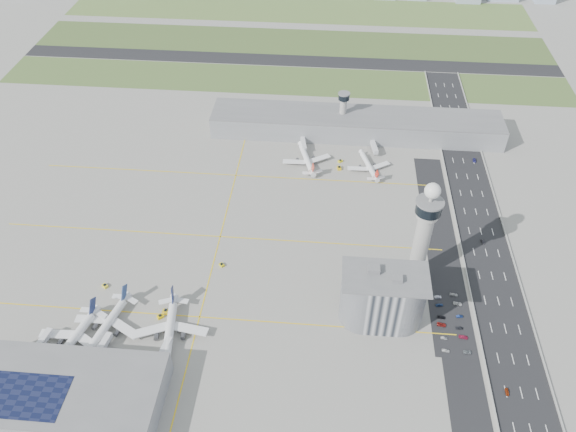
# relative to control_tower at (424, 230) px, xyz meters

# --- Properties ---
(ground) EXTENTS (1000.00, 1000.00, 0.00)m
(ground) POSITION_rel_control_tower_xyz_m (-72.00, -8.00, -35.04)
(ground) COLOR #99968E
(grass_strip_0) EXTENTS (480.00, 50.00, 0.08)m
(grass_strip_0) POSITION_rel_control_tower_xyz_m (-92.00, 217.00, -35.00)
(grass_strip_0) COLOR #4D632F
(grass_strip_0) RESTS_ON ground
(grass_strip_1) EXTENTS (480.00, 60.00, 0.08)m
(grass_strip_1) POSITION_rel_control_tower_xyz_m (-92.00, 292.00, -35.00)
(grass_strip_1) COLOR #435A2A
(grass_strip_1) RESTS_ON ground
(grass_strip_2) EXTENTS (480.00, 70.00, 0.08)m
(grass_strip_2) POSITION_rel_control_tower_xyz_m (-92.00, 372.00, -35.00)
(grass_strip_2) COLOR #526D33
(grass_strip_2) RESTS_ON ground
(runway) EXTENTS (480.00, 22.00, 0.10)m
(runway) POSITION_rel_control_tower_xyz_m (-92.00, 254.00, -34.98)
(runway) COLOR black
(runway) RESTS_ON ground
(highway) EXTENTS (28.00, 500.00, 0.10)m
(highway) POSITION_rel_control_tower_xyz_m (43.00, -8.00, -34.99)
(highway) COLOR black
(highway) RESTS_ON ground
(barrier_left) EXTENTS (0.60, 500.00, 1.20)m
(barrier_left) POSITION_rel_control_tower_xyz_m (29.00, -8.00, -34.44)
(barrier_left) COLOR #9E9E99
(barrier_left) RESTS_ON ground
(barrier_right) EXTENTS (0.60, 500.00, 1.20)m
(barrier_right) POSITION_rel_control_tower_xyz_m (57.00, -8.00, -34.44)
(barrier_right) COLOR #9E9E99
(barrier_right) RESTS_ON ground
(landside_road) EXTENTS (18.00, 260.00, 0.08)m
(landside_road) POSITION_rel_control_tower_xyz_m (18.00, -18.00, -35.00)
(landside_road) COLOR black
(landside_road) RESTS_ON ground
(parking_lot) EXTENTS (20.00, 44.00, 0.10)m
(parking_lot) POSITION_rel_control_tower_xyz_m (16.00, -30.00, -34.99)
(parking_lot) COLOR black
(parking_lot) RESTS_ON ground
(taxiway_line_h_0) EXTENTS (260.00, 0.60, 0.01)m
(taxiway_line_h_0) POSITION_rel_control_tower_xyz_m (-112.00, -38.00, -35.04)
(taxiway_line_h_0) COLOR yellow
(taxiway_line_h_0) RESTS_ON ground
(taxiway_line_h_1) EXTENTS (260.00, 0.60, 0.01)m
(taxiway_line_h_1) POSITION_rel_control_tower_xyz_m (-112.00, 22.00, -35.04)
(taxiway_line_h_1) COLOR yellow
(taxiway_line_h_1) RESTS_ON ground
(taxiway_line_h_2) EXTENTS (260.00, 0.60, 0.01)m
(taxiway_line_h_2) POSITION_rel_control_tower_xyz_m (-112.00, 82.00, -35.04)
(taxiway_line_h_2) COLOR yellow
(taxiway_line_h_2) RESTS_ON ground
(taxiway_line_v) EXTENTS (0.60, 260.00, 0.01)m
(taxiway_line_v) POSITION_rel_control_tower_xyz_m (-112.00, 22.00, -35.04)
(taxiway_line_v) COLOR yellow
(taxiway_line_v) RESTS_ON ground
(control_tower) EXTENTS (14.00, 14.00, 64.50)m
(control_tower) POSITION_rel_control_tower_xyz_m (0.00, 0.00, 0.00)
(control_tower) COLOR #ADAAA5
(control_tower) RESTS_ON ground
(secondary_tower) EXTENTS (8.60, 8.60, 31.90)m
(secondary_tower) POSITION_rel_control_tower_xyz_m (-42.00, 142.00, -16.24)
(secondary_tower) COLOR #ADAAA5
(secondary_tower) RESTS_ON ground
(admin_building) EXTENTS (42.00, 24.00, 33.50)m
(admin_building) POSITION_rel_control_tower_xyz_m (-20.01, -30.00, -19.74)
(admin_building) COLOR #B2B2B7
(admin_building) RESTS_ON ground
(terminal_pier) EXTENTS (210.00, 32.00, 15.80)m
(terminal_pier) POSITION_rel_control_tower_xyz_m (-32.00, 140.00, -27.14)
(terminal_pier) COLOR gray
(terminal_pier) RESTS_ON ground
(near_terminal) EXTENTS (84.00, 42.00, 13.00)m
(near_terminal) POSITION_rel_control_tower_xyz_m (-160.07, -90.02, -28.62)
(near_terminal) COLOR gray
(near_terminal) RESTS_ON ground
(airplane_near_a) EXTENTS (47.20, 51.99, 12.36)m
(airplane_near_a) POSITION_rel_control_tower_xyz_m (-169.88, -60.66, -28.86)
(airplane_near_a) COLOR white
(airplane_near_a) RESTS_ON ground
(airplane_near_b) EXTENTS (45.26, 50.00, 11.97)m
(airplane_near_b) POSITION_rel_control_tower_xyz_m (-156.34, -49.90, -29.06)
(airplane_near_b) COLOR white
(airplane_near_b) RESTS_ON ground
(airplane_near_c) EXTENTS (44.02, 49.86, 12.67)m
(airplane_near_c) POSITION_rel_control_tower_xyz_m (-123.96, -51.01, -28.71)
(airplane_near_c) COLOR white
(airplane_near_c) RESTS_ON ground
(airplane_far_a) EXTENTS (44.29, 48.26, 11.20)m
(airplane_far_a) POSITION_rel_control_tower_xyz_m (-65.69, 101.32, -29.44)
(airplane_far_a) COLOR white
(airplane_far_a) RESTS_ON ground
(airplane_far_b) EXTENTS (39.73, 43.22, 10.00)m
(airplane_far_b) POSITION_rel_control_tower_xyz_m (-23.10, 97.34, -30.04)
(airplane_far_b) COLOR white
(airplane_far_b) RESTS_ON ground
(jet_bridge_near_0) EXTENTS (5.39, 14.31, 5.70)m
(jet_bridge_near_0) POSITION_rel_control_tower_xyz_m (-185.00, -69.00, -32.19)
(jet_bridge_near_0) COLOR silver
(jet_bridge_near_0) RESTS_ON ground
(jet_bridge_near_1) EXTENTS (5.39, 14.31, 5.70)m
(jet_bridge_near_1) POSITION_rel_control_tower_xyz_m (-155.00, -69.00, -32.19)
(jet_bridge_near_1) COLOR silver
(jet_bridge_near_1) RESTS_ON ground
(jet_bridge_near_2) EXTENTS (5.39, 14.31, 5.70)m
(jet_bridge_near_2) POSITION_rel_control_tower_xyz_m (-125.00, -69.00, -32.19)
(jet_bridge_near_2) COLOR silver
(jet_bridge_near_2) RESTS_ON ground
(jet_bridge_far_0) EXTENTS (5.39, 14.31, 5.70)m
(jet_bridge_far_0) POSITION_rel_control_tower_xyz_m (-70.00, 124.00, -32.19)
(jet_bridge_far_0) COLOR silver
(jet_bridge_far_0) RESTS_ON ground
(jet_bridge_far_1) EXTENTS (5.39, 14.31, 5.70)m
(jet_bridge_far_1) POSITION_rel_control_tower_xyz_m (-20.00, 124.00, -32.19)
(jet_bridge_far_1) COLOR silver
(jet_bridge_far_1) RESTS_ON ground
(tug_0) EXTENTS (3.81, 3.60, 1.83)m
(tug_0) POSITION_rel_control_tower_xyz_m (-167.05, -22.19, -34.13)
(tug_0) COLOR yellow
(tug_0) RESTS_ON ground
(tug_1) EXTENTS (3.94, 3.79, 1.89)m
(tug_1) POSITION_rel_control_tower_xyz_m (-131.86, -40.02, -34.09)
(tug_1) COLOR yellow
(tug_1) RESTS_ON ground
(tug_2) EXTENTS (3.54, 2.64, 1.92)m
(tug_2) POSITION_rel_control_tower_xyz_m (-129.96, -36.37, -34.08)
(tug_2) COLOR gold
(tug_2) RESTS_ON ground
(tug_3) EXTENTS (3.47, 3.51, 1.70)m
(tug_3) POSITION_rel_control_tower_xyz_m (-106.90, -1.38, -34.19)
(tug_3) COLOR gold
(tug_3) RESTS_ON ground
(tug_4) EXTENTS (3.05, 3.98, 2.10)m
(tug_4) POSITION_rel_control_tower_xyz_m (-42.89, 94.99, -33.99)
(tug_4) COLOR yellow
(tug_4) RESTS_ON ground
(tug_5) EXTENTS (3.70, 3.52, 1.77)m
(tug_5) POSITION_rel_control_tower_xyz_m (-42.23, 103.24, -34.15)
(tug_5) COLOR yellow
(tug_5) RESTS_ON ground
(car_lot_0) EXTENTS (3.93, 2.05, 1.28)m
(car_lot_0) POSITION_rel_control_tower_xyz_m (11.34, -48.23, -34.40)
(car_lot_0) COLOR silver
(car_lot_0) RESTS_ON ground
(car_lot_1) EXTENTS (3.38, 1.49, 1.08)m
(car_lot_1) POSITION_rel_control_tower_xyz_m (11.48, -40.84, -34.50)
(car_lot_1) COLOR gray
(car_lot_1) RESTS_ON ground
(car_lot_2) EXTENTS (4.95, 2.86, 1.30)m
(car_lot_2) POSITION_rel_control_tower_xyz_m (11.15, -32.63, -34.39)
(car_lot_2) COLOR maroon
(car_lot_2) RESTS_ON ground
(car_lot_3) EXTENTS (4.16, 1.94, 1.18)m
(car_lot_3) POSITION_rel_control_tower_xyz_m (11.67, -27.87, -34.45)
(car_lot_3) COLOR black
(car_lot_3) RESTS_ON ground
(car_lot_4) EXTENTS (4.08, 2.20, 1.32)m
(car_lot_4) POSITION_rel_control_tower_xyz_m (11.53, -19.85, -34.38)
(car_lot_4) COLOR navy
(car_lot_4) RESTS_ON ground
(car_lot_5) EXTENTS (3.87, 1.83, 1.23)m
(car_lot_5) POSITION_rel_control_tower_xyz_m (11.38, -14.46, -34.43)
(car_lot_5) COLOR #B7B8C9
(car_lot_5) RESTS_ON ground
(car_lot_6) EXTENTS (4.09, 2.00, 1.12)m
(car_lot_6) POSITION_rel_control_tower_xyz_m (21.77, -48.22, -34.48)
(car_lot_6) COLOR slate
(car_lot_6) RESTS_ON ground
(car_lot_7) EXTENTS (4.70, 2.35, 1.31)m
(car_lot_7) POSITION_rel_control_tower_xyz_m (21.07, -39.44, -34.39)
(car_lot_7) COLOR #9F1C3F
(car_lot_7) RESTS_ON ground
(car_lot_8) EXTENTS (3.67, 1.59, 1.23)m
(car_lot_8) POSITION_rel_control_tower_xyz_m (19.85, -33.96, -34.42)
(car_lot_8) COLOR #24262C
(car_lot_8) RESTS_ON ground
(car_lot_9) EXTENTS (3.60, 1.64, 1.15)m
(car_lot_9) POSITION_rel_control_tower_xyz_m (21.07, -26.49, -34.47)
(car_lot_9) COLOR navy
(car_lot_9) RESTS_ON ground
(car_lot_10) EXTENTS (4.77, 2.71, 1.26)m
(car_lot_10) POSITION_rel_control_tower_xyz_m (21.20, -18.14, -34.41)
(car_lot_10) COLOR silver
(car_lot_10) RESTS_ON ground
(car_lot_11) EXTENTS (4.42, 2.12, 1.24)m
(car_lot_11) POSITION_rel_control_tower_xyz_m (20.04, -12.08, -34.42)
(car_lot_11) COLOR #A9A9AA
(car_lot_11) RESTS_ON ground
(car_hw_0) EXTENTS (1.68, 3.90, 1.31)m
(car_hw_0) POSITION_rel_control_tower_xyz_m (36.41, -68.50, -34.39)
(car_hw_0) COLOR maroon
(car_hw_0) RESTS_ON ground
(car_hw_1) EXTENTS (1.86, 4.00, 1.27)m
(car_hw_1) POSITION_rel_control_tower_xyz_m (42.34, 30.36, -34.41)
(car_hw_1) COLOR black
(car_hw_1) RESTS_ON ground
(car_hw_2) EXTENTS (2.58, 4.78, 1.27)m
(car_hw_2) POSITION_rel_control_tower_xyz_m (50.60, 112.44, -34.40)
(car_hw_2) COLOR navy
(car_hw_2) RESTS_ON ground
(car_hw_4) EXTENTS (1.80, 3.89, 1.29)m
(car_hw_4) POSITION_rel_control_tower_xyz_m (36.71, 170.71, -34.39)
(car_hw_4) COLOR gray
(car_hw_4) RESTS_ON ground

